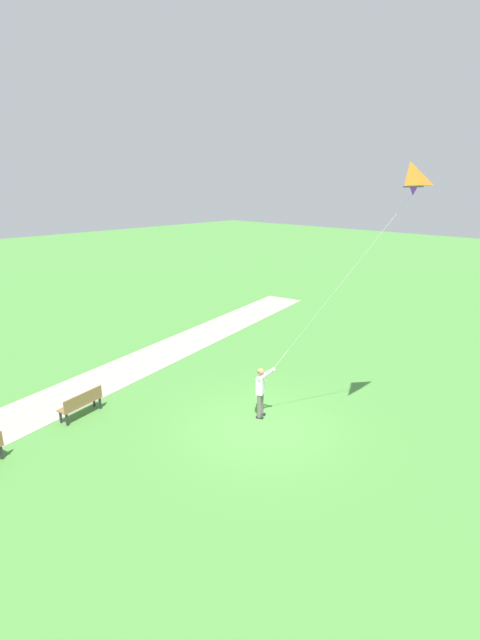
# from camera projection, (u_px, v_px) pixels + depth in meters

# --- Properties ---
(ground_plane) EXTENTS (120.00, 120.00, 0.00)m
(ground_plane) POSITION_uv_depth(u_px,v_px,m) (262.00, 426.00, 14.29)
(ground_plane) COLOR #4C8E3D
(walkway_path) EXTENTS (8.31, 31.89, 0.02)m
(walkway_path) POSITION_uv_depth(u_px,v_px,m) (97.00, 383.00, 17.36)
(walkway_path) COLOR #ADA393
(walkway_path) RESTS_ON ground
(person_kite_flyer) EXTENTS (0.63, 0.50, 1.83)m
(person_kite_flyer) POSITION_uv_depth(u_px,v_px,m) (261.00, 388.00, 14.55)
(person_kite_flyer) COLOR #232328
(person_kite_flyer) RESTS_ON ground
(flying_kite) EXTENTS (3.45, 2.10, 6.25)m
(flying_kite) POSITION_uv_depth(u_px,v_px,m) (408.00, 180.00, 11.45)
(flying_kite) COLOR orange
(park_bench_near_walkway) EXTENTS (0.71, 1.56, 0.88)m
(park_bench_near_walkway) POSITION_uv_depth(u_px,v_px,m) (81.00, 402.00, 14.74)
(park_bench_near_walkway) COLOR olive
(park_bench_near_walkway) RESTS_ON ground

